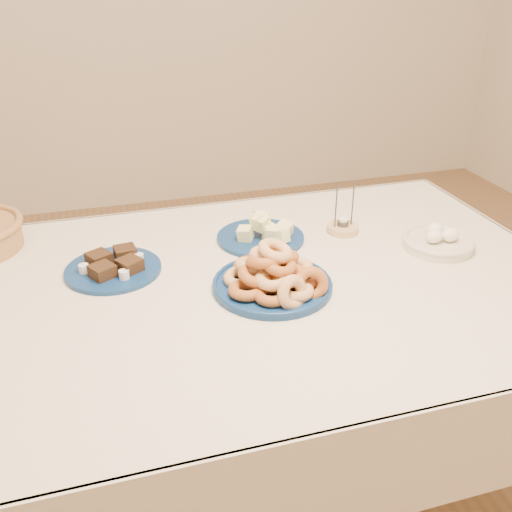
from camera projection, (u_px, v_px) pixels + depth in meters
name	position (u px, v px, depth m)	size (l,w,h in m)	color
ground	(252.00, 483.00, 1.83)	(5.00, 5.00, 0.00)	olive
dining_table	(251.00, 316.00, 1.53)	(1.71, 1.11, 0.75)	brown
donut_platter	(274.00, 276.00, 1.43)	(0.38, 0.38, 0.14)	navy
melon_plate	(263.00, 233.00, 1.69)	(0.30, 0.30, 0.09)	navy
brownie_plate	(114.00, 267.00, 1.52)	(0.33, 0.33, 0.04)	navy
candle_holder	(343.00, 227.00, 1.74)	(0.10, 0.10, 0.16)	tan
egg_bowl	(438.00, 241.00, 1.64)	(0.23, 0.23, 0.07)	beige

